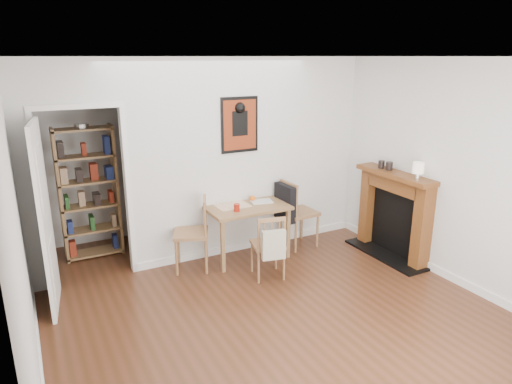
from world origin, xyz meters
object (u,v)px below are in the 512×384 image
chair_right (298,212)px  bookshelf (89,194)px  chair_front (268,245)px  ceramic_jar_b (381,164)px  dining_table (247,212)px  red_glass (237,208)px  fireplace (395,211)px  orange_fruit (253,198)px  notebook (262,201)px  ceramic_jar_a (389,166)px  chair_left (191,234)px  mantel_lamp (418,169)px

chair_right → bookshelf: 2.83m
chair_front → ceramic_jar_b: ceramic_jar_b is taller
dining_table → chair_front: (-0.03, -0.64, -0.22)m
red_glass → fireplace: bearing=-19.6°
chair_front → orange_fruit: 0.88m
chair_right → red_glass: size_ratio=9.93×
notebook → ceramic_jar_a: ceramic_jar_a is taller
chair_right → ceramic_jar_b: ceramic_jar_b is taller
chair_left → mantel_lamp: 2.90m
ceramic_jar_b → ceramic_jar_a: bearing=-79.9°
bookshelf → ceramic_jar_a: (3.56, -1.74, 0.35)m
chair_left → fireplace: fireplace is taller
dining_table → ceramic_jar_b: ceramic_jar_b is taller
bookshelf → notebook: size_ratio=6.28×
orange_fruit → notebook: 0.13m
dining_table → chair_front: bearing=-92.9°
chair_front → ceramic_jar_a: bearing=-2.5°
fireplace → ceramic_jar_b: bearing=102.5°
mantel_lamp → fireplace: bearing=80.2°
dining_table → orange_fruit: size_ratio=13.95×
dining_table → notebook: bearing=11.4°
fireplace → orange_fruit: 1.91m
chair_left → notebook: 1.06m
fireplace → red_glass: bearing=160.4°
chair_left → bookshelf: 1.50m
orange_fruit → bookshelf: bearing=156.2°
chair_right → mantel_lamp: 1.72m
red_glass → orange_fruit: size_ratio=1.28×
fireplace → ceramic_jar_a: ceramic_jar_a is taller
bookshelf → ceramic_jar_a: 3.97m
red_glass → chair_front: bearing=-70.5°
orange_fruit → ceramic_jar_b: size_ratio=0.72×
chair_front → dining_table: bearing=87.1°
red_glass → chair_left: bearing=166.1°
chair_left → notebook: chair_left is taller
bookshelf → mantel_lamp: size_ratio=8.27×
red_glass → ceramic_jar_a: 2.09m
chair_front → fireplace: (1.81, -0.21, 0.20)m
red_glass → notebook: 0.50m
fireplace → ceramic_jar_a: (-0.03, 0.13, 0.60)m
dining_table → chair_left: 0.80m
chair_right → ceramic_jar_a: bearing=-37.2°
fireplace → chair_left: bearing=161.6°
chair_front → bookshelf: size_ratio=0.46×
fireplace → ceramic_jar_b: 0.65m
mantel_lamp → ceramic_jar_a: 0.52m
red_glass → ceramic_jar_a: (1.96, -0.58, 0.44)m
chair_right → chair_front: size_ratio=1.18×
dining_table → chair_right: chair_right is taller
bookshelf → mantel_lamp: bookshelf is taller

